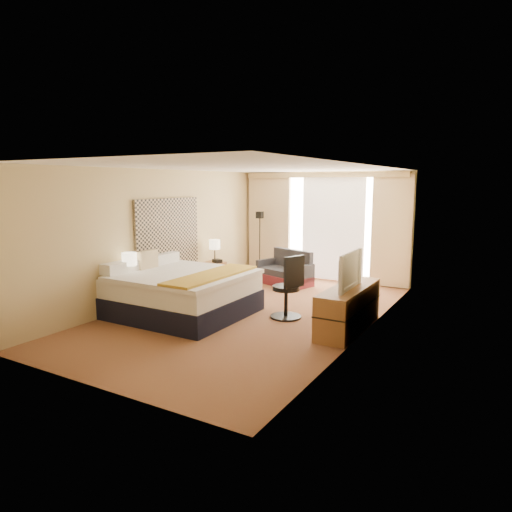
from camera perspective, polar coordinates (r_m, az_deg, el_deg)
The scene contains 21 objects.
floor at distance 8.32m, azimuth -0.69°, elevation -7.16°, with size 4.20×7.00×0.02m, color #5C241A.
ceiling at distance 7.99m, azimuth -0.72°, elevation 11.03°, with size 4.20×7.00×0.02m, color white.
wall_back at distance 11.19m, azimuth 8.51°, elevation 3.72°, with size 4.20×0.02×2.60m, color tan.
wall_front at distance 5.39m, azimuth -20.09°, elevation -2.49°, with size 4.20×0.02×2.60m, color tan.
wall_left at distance 9.30m, azimuth -11.91°, elevation 2.54°, with size 0.02×7.00×2.60m, color tan.
wall_right at distance 7.22m, azimuth 13.78°, elevation 0.63°, with size 0.02×7.00×2.60m, color tan.
headboard at distance 9.42m, azimuth -10.91°, elevation 2.54°, with size 0.06×1.85×1.50m, color black.
nightstand_left at distance 8.57m, azimuth -15.23°, elevation -5.10°, with size 0.45×0.52×0.55m, color #976537.
nightstand_right at distance 10.43m, azimuth -5.46°, elevation -2.30°, with size 0.45×0.52×0.55m, color #976537.
media_dresser at distance 7.49m, azimuth 11.51°, elevation -6.42°, with size 0.50×1.80×0.70m, color #976537.
window at distance 11.07m, azimuth 9.66°, elevation 3.74°, with size 2.30×0.02×2.30m, color white.
curtains at distance 11.08m, azimuth 8.29°, elevation 4.23°, with size 4.12×0.19×2.56m.
bed at distance 8.30m, azimuth -9.35°, elevation -4.47°, with size 2.26×2.06×1.10m.
loveseat at distance 10.63m, azimuth 3.75°, elevation -2.15°, with size 1.41×1.05×0.79m.
floor_lamp at distance 11.47m, azimuth 0.47°, elevation 3.20°, with size 0.21×0.21×1.63m.
desk_chair at distance 7.92m, azimuth 4.08°, elevation -4.32°, with size 0.56×0.55×1.12m.
lamp_left at distance 8.44m, azimuth -15.55°, elevation -0.45°, with size 0.26×0.26×0.56m.
lamp_right at distance 10.32m, azimuth -5.19°, elevation 1.39°, with size 0.25×0.25×0.52m.
tissue_box at distance 8.47m, azimuth -15.03°, elevation -3.00°, with size 0.11×0.11×0.10m, color #84B1CC.
telephone at distance 10.34m, azimuth -4.86°, elevation -0.62°, with size 0.20×0.16×0.08m, color black.
television at distance 7.26m, azimuth 11.00°, elevation -1.71°, with size 1.01×0.13×0.58m, color black.
Camera 1 is at (4.08, -6.87, 2.33)m, focal length 32.00 mm.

